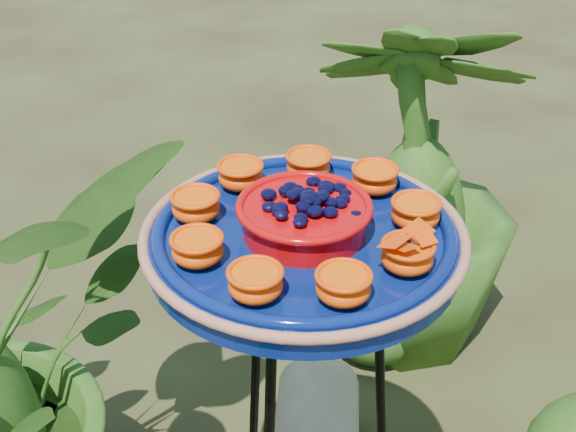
# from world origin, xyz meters

# --- Properties ---
(tripod_stand) EXTENTS (0.34, 0.36, 0.91)m
(tripod_stand) POSITION_xyz_m (-0.07, 0.01, 0.55)
(tripod_stand) COLOR black
(tripod_stand) RESTS_ON ground
(feeder_dish) EXTENTS (0.48, 0.48, 0.11)m
(feeder_dish) POSITION_xyz_m (-0.07, 0.01, 0.95)
(feeder_dish) COLOR #071654
(feeder_dish) RESTS_ON tripod_stand
(shrub_back_right) EXTENTS (0.80, 0.80, 1.01)m
(shrub_back_right) POSITION_xyz_m (0.75, 0.54, 0.51)
(shrub_back_right) COLOR #264A13
(shrub_back_right) RESTS_ON ground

